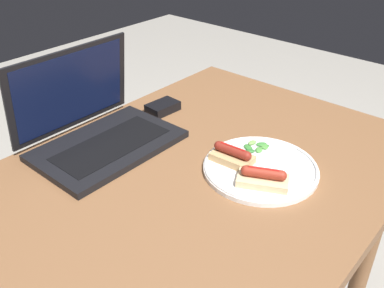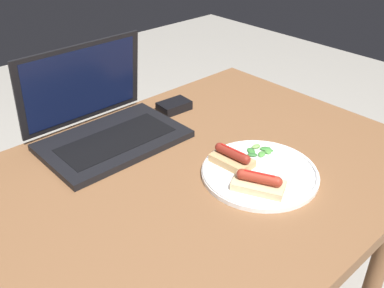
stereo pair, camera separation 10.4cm
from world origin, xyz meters
name	(u,v)px [view 1 (the left image)]	position (x,y,z in m)	size (l,w,h in m)	color
desk	(207,195)	(0.00, 0.00, 0.63)	(1.07, 0.83, 0.72)	brown
laptop	(97,129)	(-0.11, 0.29, 0.77)	(0.37, 0.27, 0.25)	black
plate	(261,168)	(0.06, -0.11, 0.73)	(0.28, 0.28, 0.02)	white
sausage_toast_left	(232,155)	(0.04, -0.05, 0.75)	(0.07, 0.11, 0.05)	tan
sausage_toast_middle	(263,178)	(0.01, -0.16, 0.75)	(0.11, 0.13, 0.04)	#D6B784
salad_pile	(257,147)	(0.13, -0.06, 0.74)	(0.08, 0.06, 0.01)	#387A33
external_drive	(163,107)	(0.14, 0.29, 0.74)	(0.10, 0.07, 0.03)	black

